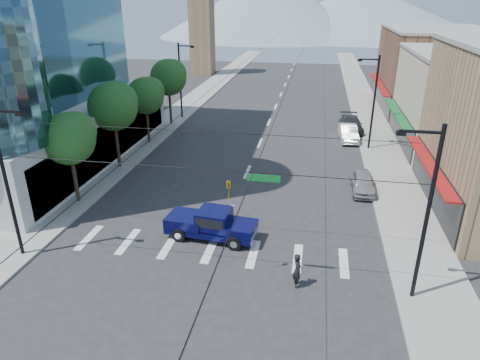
{
  "coord_description": "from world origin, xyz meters",
  "views": [
    {
      "loc": [
        5.42,
        -19.59,
        13.91
      ],
      "look_at": [
        0.93,
        5.31,
        3.0
      ],
      "focal_mm": 32.0,
      "sensor_mm": 36.0,
      "label": 1
    }
  ],
  "objects_px": {
    "parked_car_near": "(363,183)",
    "pickup_truck": "(211,223)",
    "parked_car_far": "(351,124)",
    "pedestrian": "(297,270)",
    "parked_car_mid": "(348,133)"
  },
  "relations": [
    {
      "from": "parked_car_mid",
      "to": "parked_car_far",
      "type": "xyz_separation_m",
      "value": [
        0.46,
        3.27,
        0.02
      ]
    },
    {
      "from": "pickup_truck",
      "to": "pedestrian",
      "type": "relative_size",
      "value": 3.05
    },
    {
      "from": "pickup_truck",
      "to": "pedestrian",
      "type": "height_order",
      "value": "pickup_truck"
    },
    {
      "from": "pedestrian",
      "to": "parked_car_far",
      "type": "bearing_deg",
      "value": -19.78
    },
    {
      "from": "pedestrian",
      "to": "parked_car_far",
      "type": "xyz_separation_m",
      "value": [
        4.33,
        28.9,
        -0.14
      ]
    },
    {
      "from": "parked_car_near",
      "to": "parked_car_far",
      "type": "bearing_deg",
      "value": 89.6
    },
    {
      "from": "pickup_truck",
      "to": "parked_car_far",
      "type": "distance_m",
      "value": 26.84
    },
    {
      "from": "parked_car_near",
      "to": "parked_car_far",
      "type": "relative_size",
      "value": 0.77
    },
    {
      "from": "parked_car_far",
      "to": "pickup_truck",
      "type": "bearing_deg",
      "value": -115.0
    },
    {
      "from": "pedestrian",
      "to": "parked_car_far",
      "type": "height_order",
      "value": "pedestrian"
    },
    {
      "from": "parked_car_near",
      "to": "pickup_truck",
      "type": "bearing_deg",
      "value": -138.77
    },
    {
      "from": "pedestrian",
      "to": "parked_car_far",
      "type": "distance_m",
      "value": 29.23
    },
    {
      "from": "pickup_truck",
      "to": "parked_car_near",
      "type": "xyz_separation_m",
      "value": [
        9.87,
        8.77,
        -0.26
      ]
    },
    {
      "from": "pedestrian",
      "to": "parked_car_near",
      "type": "bearing_deg",
      "value": -30.07
    },
    {
      "from": "pickup_truck",
      "to": "parked_car_far",
      "type": "height_order",
      "value": "pickup_truck"
    }
  ]
}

